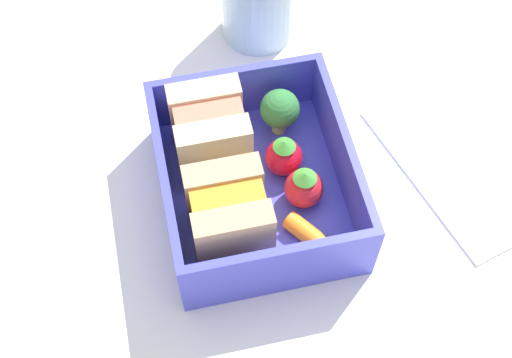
{
  "coord_description": "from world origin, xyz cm",
  "views": [
    {
      "loc": [
        -26.23,
        5.75,
        46.63
      ],
      "look_at": [
        0.0,
        0.0,
        2.7
      ],
      "focal_mm": 50.0,
      "sensor_mm": 36.0,
      "label": 1
    }
  ],
  "objects_px": {
    "strawberry_far_left": "(284,156)",
    "broccoli_floret": "(280,110)",
    "sandwich_center_left": "(210,134)",
    "strawberry_left": "(304,188)",
    "carrot_stick_far_left": "(316,240)",
    "sandwich_left": "(229,216)",
    "folded_napkin": "(474,151)"
  },
  "relations": [
    {
      "from": "carrot_stick_far_left",
      "to": "folded_napkin",
      "type": "bearing_deg",
      "value": -68.59
    },
    {
      "from": "strawberry_left",
      "to": "sandwich_center_left",
      "type": "bearing_deg",
      "value": 49.77
    },
    {
      "from": "sandwich_left",
      "to": "carrot_stick_far_left",
      "type": "distance_m",
      "value": 0.06
    },
    {
      "from": "strawberry_left",
      "to": "broccoli_floret",
      "type": "distance_m",
      "value": 0.07
    },
    {
      "from": "carrot_stick_far_left",
      "to": "broccoli_floret",
      "type": "bearing_deg",
      "value": 1.02
    },
    {
      "from": "strawberry_left",
      "to": "broccoli_floret",
      "type": "bearing_deg",
      "value": 2.42
    },
    {
      "from": "strawberry_far_left",
      "to": "broccoli_floret",
      "type": "relative_size",
      "value": 0.82
    },
    {
      "from": "carrot_stick_far_left",
      "to": "strawberry_far_left",
      "type": "xyz_separation_m",
      "value": [
        0.07,
        0.01,
        0.01
      ]
    },
    {
      "from": "sandwich_center_left",
      "to": "broccoli_floret",
      "type": "relative_size",
      "value": 1.5
    },
    {
      "from": "folded_napkin",
      "to": "strawberry_far_left",
      "type": "bearing_deg",
      "value": 85.9
    },
    {
      "from": "sandwich_left",
      "to": "broccoli_floret",
      "type": "height_order",
      "value": "sandwich_left"
    },
    {
      "from": "folded_napkin",
      "to": "sandwich_left",
      "type": "bearing_deg",
      "value": 100.76
    },
    {
      "from": "sandwich_center_left",
      "to": "broccoli_floret",
      "type": "xyz_separation_m",
      "value": [
        0.02,
        -0.06,
        -0.01
      ]
    },
    {
      "from": "sandwich_left",
      "to": "strawberry_left",
      "type": "relative_size",
      "value": 1.79
    },
    {
      "from": "strawberry_far_left",
      "to": "folded_napkin",
      "type": "bearing_deg",
      "value": -94.1
    },
    {
      "from": "sandwich_center_left",
      "to": "strawberry_left",
      "type": "distance_m",
      "value": 0.08
    },
    {
      "from": "sandwich_left",
      "to": "folded_napkin",
      "type": "height_order",
      "value": "sandwich_left"
    },
    {
      "from": "sandwich_center_left",
      "to": "carrot_stick_far_left",
      "type": "bearing_deg",
      "value": -146.76
    },
    {
      "from": "sandwich_center_left",
      "to": "strawberry_left",
      "type": "height_order",
      "value": "sandwich_center_left"
    },
    {
      "from": "strawberry_left",
      "to": "folded_napkin",
      "type": "distance_m",
      "value": 0.15
    },
    {
      "from": "broccoli_floret",
      "to": "folded_napkin",
      "type": "xyz_separation_m",
      "value": [
        -0.05,
        -0.15,
        -0.04
      ]
    },
    {
      "from": "carrot_stick_far_left",
      "to": "folded_napkin",
      "type": "xyz_separation_m",
      "value": [
        0.06,
        -0.14,
        -0.02
      ]
    },
    {
      "from": "strawberry_far_left",
      "to": "broccoli_floret",
      "type": "height_order",
      "value": "broccoli_floret"
    },
    {
      "from": "strawberry_left",
      "to": "broccoli_floret",
      "type": "relative_size",
      "value": 0.84
    },
    {
      "from": "strawberry_far_left",
      "to": "strawberry_left",
      "type": "bearing_deg",
      "value": -165.21
    },
    {
      "from": "sandwich_center_left",
      "to": "strawberry_far_left",
      "type": "xyz_separation_m",
      "value": [
        -0.02,
        -0.05,
        -0.02
      ]
    },
    {
      "from": "sandwich_center_left",
      "to": "carrot_stick_far_left",
      "type": "xyz_separation_m",
      "value": [
        -0.09,
        -0.06,
        -0.02
      ]
    },
    {
      "from": "sandwich_center_left",
      "to": "strawberry_left",
      "type": "xyz_separation_m",
      "value": [
        -0.05,
        -0.06,
        -0.02
      ]
    },
    {
      "from": "sandwich_center_left",
      "to": "broccoli_floret",
      "type": "distance_m",
      "value": 0.06
    },
    {
      "from": "folded_napkin",
      "to": "sandwich_center_left",
      "type": "bearing_deg",
      "value": 81.36
    },
    {
      "from": "sandwich_left",
      "to": "broccoli_floret",
      "type": "distance_m",
      "value": 0.1
    },
    {
      "from": "strawberry_left",
      "to": "carrot_stick_far_left",
      "type": "bearing_deg",
      "value": 178.65
    }
  ]
}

